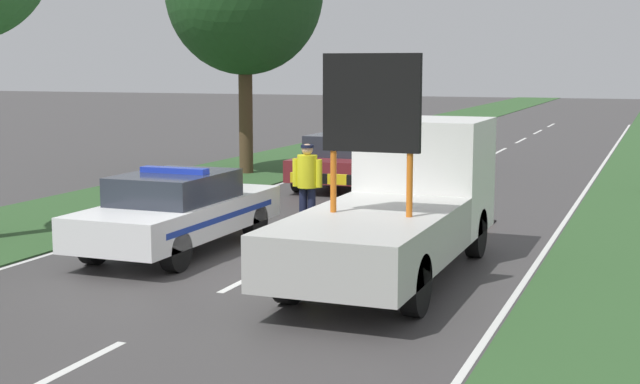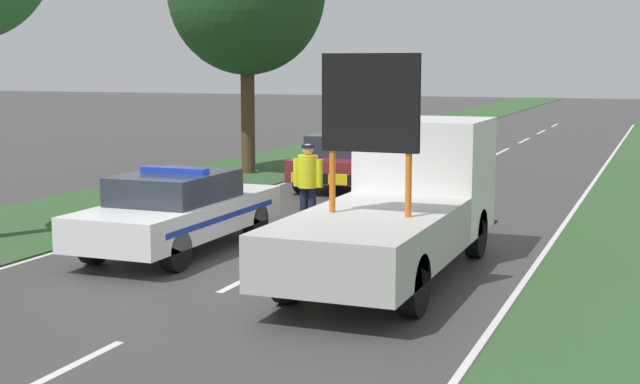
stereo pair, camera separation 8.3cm
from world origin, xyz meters
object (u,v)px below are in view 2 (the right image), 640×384
(police_officer, at_px, (308,179))
(traffic_cone_near_truck, at_px, (239,208))
(queued_car_hatch_blue, at_px, (412,143))
(queued_car_wagon_maroon, at_px, (347,160))
(work_truck, at_px, (403,201))
(road_barrier, at_px, (348,184))
(pedestrian_civilian, at_px, (381,183))
(traffic_cone_near_police, at_px, (387,209))
(traffic_cone_centre_front, at_px, (488,211))
(police_car, at_px, (179,210))

(police_officer, height_order, traffic_cone_near_truck, police_officer)
(queued_car_hatch_blue, bearing_deg, queued_car_wagon_maroon, 88.36)
(work_truck, relative_size, road_barrier, 2.48)
(work_truck, relative_size, traffic_cone_near_truck, 12.14)
(road_barrier, xyz_separation_m, queued_car_wagon_maroon, (-1.97, 5.45, -0.12))
(work_truck, xyz_separation_m, pedestrian_civilian, (-1.29, 2.91, -0.12))
(traffic_cone_near_truck, bearing_deg, traffic_cone_near_police, 18.32)
(traffic_cone_centre_front, bearing_deg, traffic_cone_near_police, -164.25)
(work_truck, distance_m, traffic_cone_near_police, 4.72)
(road_barrier, distance_m, queued_car_hatch_blue, 11.43)
(police_car, relative_size, pedestrian_civilian, 2.82)
(police_officer, relative_size, queued_car_wagon_maroon, 0.43)
(police_car, relative_size, work_truck, 0.78)
(traffic_cone_near_police, distance_m, traffic_cone_near_truck, 3.20)
(traffic_cone_centre_front, xyz_separation_m, queued_car_hatch_blue, (-4.43, 9.83, 0.51))
(traffic_cone_near_police, xyz_separation_m, queued_car_hatch_blue, (-2.40, 10.41, 0.50))
(police_officer, distance_m, queued_car_wagon_maroon, 6.42)
(police_officer, bearing_deg, traffic_cone_near_police, -100.61)
(queued_car_wagon_maroon, height_order, queued_car_hatch_blue, queued_car_hatch_blue)
(pedestrian_civilian, xyz_separation_m, queued_car_wagon_maroon, (-2.88, 6.01, -0.27))
(police_officer, relative_size, traffic_cone_near_police, 3.39)
(work_truck, bearing_deg, police_officer, -41.89)
(queued_car_wagon_maroon, xyz_separation_m, queued_car_hatch_blue, (0.17, 5.84, 0.01))
(traffic_cone_near_truck, distance_m, queued_car_wagon_maroon, 5.62)
(queued_car_wagon_maroon, bearing_deg, police_car, 90.16)
(police_officer, height_order, traffic_cone_near_police, police_officer)
(police_officer, bearing_deg, police_car, 85.78)
(pedestrian_civilian, distance_m, traffic_cone_centre_front, 2.76)
(work_truck, bearing_deg, queued_car_wagon_maroon, -62.67)
(work_truck, xyz_separation_m, queued_car_wagon_maroon, (-4.17, 8.93, -0.38))
(pedestrian_civilian, bearing_deg, queued_car_wagon_maroon, 128.27)
(police_car, bearing_deg, traffic_cone_centre_front, 52.31)
(police_officer, relative_size, traffic_cone_centre_front, 3.50)
(traffic_cone_near_police, height_order, traffic_cone_near_truck, traffic_cone_near_police)
(pedestrian_civilian, xyz_separation_m, queued_car_hatch_blue, (-2.71, 11.85, -0.26))
(pedestrian_civilian, relative_size, queued_car_hatch_blue, 0.44)
(traffic_cone_near_truck, bearing_deg, police_officer, -19.70)
(traffic_cone_centre_front, xyz_separation_m, traffic_cone_near_truck, (-5.08, -1.58, 0.01))
(work_truck, relative_size, queued_car_hatch_blue, 1.57)
(police_car, xyz_separation_m, queued_car_wagon_maroon, (-0.02, 8.91, 0.01))
(work_truck, relative_size, police_officer, 3.56)
(road_barrier, bearing_deg, police_officer, -118.73)
(road_barrier, relative_size, pedestrian_civilian, 1.46)
(police_car, distance_m, police_officer, 3.01)
(work_truck, bearing_deg, traffic_cone_near_truck, -33.49)
(road_barrier, height_order, traffic_cone_near_police, road_barrier)
(work_truck, bearing_deg, police_car, 2.09)
(traffic_cone_near_police, bearing_deg, queued_car_wagon_maroon, 119.29)
(police_car, relative_size, road_barrier, 1.93)
(road_barrier, distance_m, police_officer, 1.00)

